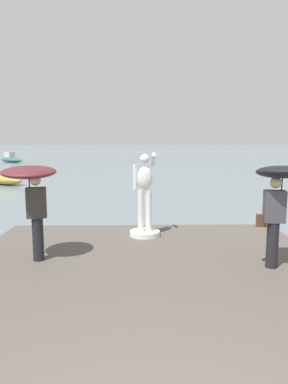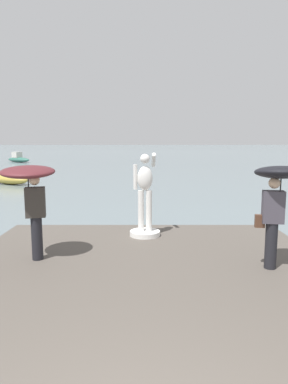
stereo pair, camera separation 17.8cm
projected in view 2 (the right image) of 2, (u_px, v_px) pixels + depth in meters
ground_plane at (144, 164)px, 41.64m from camera, size 400.00×400.00×0.00m
pier at (144, 341)px, 4.51m from camera, size 7.29×10.97×0.40m
statue_white_figure at (145, 203)px, 8.68m from camera, size 0.77×0.95×2.10m
onlooker_left at (30, 185)px, 6.82m from camera, size 1.25×1.26×1.93m
onlooker_right at (278, 189)px, 6.34m from camera, size 1.10×1.11×1.98m
boat_near at (18, 159)px, 45.50m from camera, size 4.18×3.51×1.34m
boat_mid at (10, 179)px, 22.43m from camera, size 3.36×2.71×0.64m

